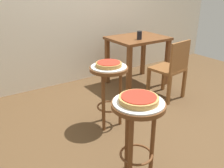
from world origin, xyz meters
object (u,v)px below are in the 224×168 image
at_px(condiment_shaker, 140,35).
at_px(dining_table, 138,46).
at_px(serving_plate_middle, 109,67).
at_px(stool_middle, 109,82).
at_px(serving_plate_foreground, 139,102).
at_px(stool_foreground, 138,123).
at_px(cup_near_edge, 139,35).
at_px(pizza_middle, 109,64).
at_px(wooden_chair, 172,68).
at_px(pizza_foreground, 139,99).

bearing_deg(condiment_shaker, dining_table, 131.16).
height_order(serving_plate_middle, dining_table, dining_table).
bearing_deg(stool_middle, serving_plate_middle, 0.00).
bearing_deg(serving_plate_middle, condiment_shaker, 36.00).
relative_size(serving_plate_foreground, stool_middle, 0.56).
bearing_deg(stool_foreground, dining_table, 50.91).
relative_size(serving_plate_middle, cup_near_edge, 3.14).
distance_m(pizza_middle, cup_near_edge, 1.21).
xyz_separation_m(condiment_shaker, wooden_chair, (0.01, -0.68, -0.35)).
xyz_separation_m(serving_plate_foreground, stool_middle, (0.28, 0.84, -0.18)).
height_order(pizza_foreground, serving_plate_middle, pizza_foreground).
distance_m(stool_foreground, serving_plate_foreground, 0.18).
distance_m(serving_plate_foreground, wooden_chair, 1.71).
relative_size(serving_plate_foreground, serving_plate_middle, 1.02).
xyz_separation_m(stool_foreground, wooden_chair, (1.39, 0.96, -0.07)).
bearing_deg(pizza_foreground, dining_table, 50.91).
bearing_deg(condiment_shaker, serving_plate_foreground, -130.06).
xyz_separation_m(stool_middle, wooden_chair, (1.12, 0.12, -0.07)).
distance_m(pizza_foreground, stool_middle, 0.91).
xyz_separation_m(serving_plate_middle, wooden_chair, (1.12, 0.12, -0.25)).
xyz_separation_m(pizza_foreground, condiment_shaker, (1.38, 1.64, 0.06)).
distance_m(stool_foreground, wooden_chair, 1.69).
bearing_deg(cup_near_edge, stool_foreground, -129.67).
relative_size(pizza_foreground, wooden_chair, 0.36).
bearing_deg(serving_plate_middle, wooden_chair, 6.19).
relative_size(dining_table, condiment_shaker, 10.95).
xyz_separation_m(stool_middle, serving_plate_middle, (0.00, 0.00, 0.18)).
height_order(pizza_foreground, dining_table, dining_table).
bearing_deg(condiment_shaker, serving_plate_middle, -144.00).
distance_m(stool_middle, condiment_shaker, 1.39).
distance_m(pizza_middle, wooden_chair, 1.16).
bearing_deg(pizza_foreground, cup_near_edge, 50.33).
bearing_deg(wooden_chair, serving_plate_foreground, -145.44).
xyz_separation_m(serving_plate_foreground, pizza_foreground, (0.00, 0.00, 0.03)).
bearing_deg(stool_middle, serving_plate_foreground, -108.23).
bearing_deg(cup_near_edge, wooden_chair, -77.19).
xyz_separation_m(serving_plate_foreground, pizza_middle, (0.28, 0.84, 0.03)).
height_order(stool_middle, condiment_shaker, condiment_shaker).
relative_size(serving_plate_foreground, condiment_shaker, 5.04).
bearing_deg(serving_plate_middle, pizza_middle, 0.00).
bearing_deg(cup_near_edge, pizza_middle, -145.21).
height_order(stool_foreground, serving_plate_middle, serving_plate_middle).
relative_size(serving_plate_middle, condiment_shaker, 4.91).
height_order(serving_plate_foreground, dining_table, dining_table).
relative_size(pizza_middle, wooden_chair, 0.33).
bearing_deg(wooden_chair, serving_plate_middle, -173.81).
distance_m(stool_foreground, cup_near_edge, 2.01).
distance_m(serving_plate_middle, condiment_shaker, 1.37).
distance_m(stool_middle, dining_table, 1.36).
relative_size(dining_table, wooden_chair, 1.02).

